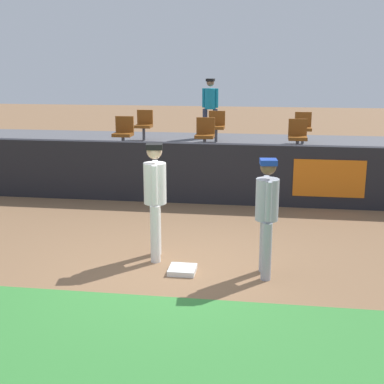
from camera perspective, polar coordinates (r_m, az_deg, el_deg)
name	(u,v)px	position (r m, az deg, el deg)	size (l,w,h in m)	color
ground_plane	(169,271)	(8.03, -2.48, -8.59)	(60.00, 60.00, 0.00)	#846042
grass_foreground_strip	(131,351)	(6.04, -6.69, -16.76)	(18.00, 2.80, 0.01)	#388438
first_base	(182,270)	(7.97, -1.05, -8.44)	(0.40, 0.40, 0.08)	white
player_fielder_home	(155,193)	(8.25, -3.99, -0.13)	(0.41, 0.59, 1.86)	white
player_runner_visitor	(267,210)	(7.63, 8.12, -1.89)	(0.36, 0.49, 1.75)	#9EA3AD
field_wall	(203,173)	(11.64, 1.24, 2.03)	(18.00, 0.26, 1.34)	black
bleacher_platform	(215,162)	(14.19, 2.46, 3.30)	(18.00, 4.80, 0.91)	#59595E
seat_back_center	(216,125)	(14.71, 2.67, 7.32)	(0.46, 0.44, 0.84)	#4C4C51
seat_front_right	(298,135)	(12.87, 11.39, 6.10)	(0.44, 0.44, 0.84)	#4C4C51
seat_front_left	(124,131)	(13.35, -7.43, 6.54)	(0.46, 0.44, 0.84)	#4C4C51
seat_back_left	(144,123)	(15.05, -5.21, 7.43)	(0.45, 0.44, 0.84)	#4C4C51
seat_back_right	(303,126)	(14.67, 11.96, 7.01)	(0.44, 0.44, 0.84)	#4C4C51
seat_front_center	(205,133)	(12.95, 1.42, 6.42)	(0.45, 0.44, 0.84)	#4C4C51
spectator_hooded	(210,104)	(15.43, 1.99, 9.55)	(0.47, 0.35, 1.70)	#33384C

